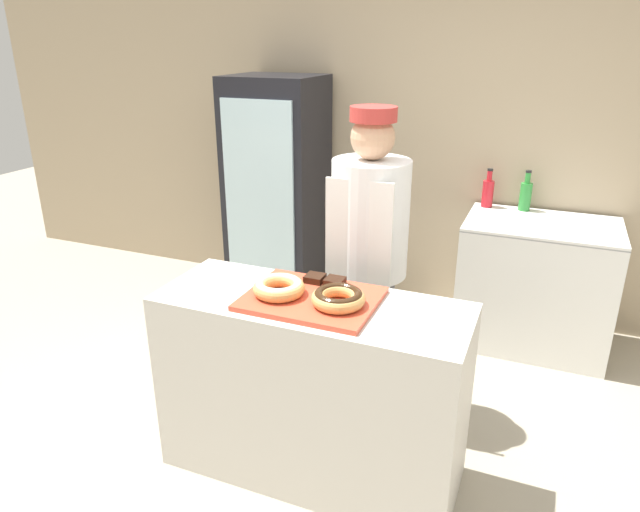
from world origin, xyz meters
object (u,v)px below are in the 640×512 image
(brownie_back_right, at_px, (335,281))
(donut_chocolate_glaze, at_px, (338,297))
(donut_light_glaze, at_px, (279,287))
(baker_person, at_px, (368,262))
(bottle_red, at_px, (488,192))
(beverage_fridge, at_px, (277,193))
(serving_tray, at_px, (311,299))
(chest_freezer, at_px, (535,284))
(brownie_back_left, at_px, (315,278))
(bottle_green, at_px, (526,195))

(brownie_back_right, bearing_deg, donut_chocolate_glaze, -64.94)
(donut_light_glaze, bearing_deg, donut_chocolate_glaze, 0.00)
(baker_person, bearing_deg, bottle_red, 72.26)
(beverage_fridge, bearing_deg, serving_tray, -59.15)
(beverage_fridge, distance_m, bottle_red, 1.57)
(donut_light_glaze, height_order, bottle_red, bottle_red)
(chest_freezer, bearing_deg, bottle_red, 148.09)
(beverage_fridge, bearing_deg, chest_freezer, 0.20)
(donut_light_glaze, bearing_deg, serving_tray, 14.50)
(donut_chocolate_glaze, height_order, beverage_fridge, beverage_fridge)
(bottle_red, bearing_deg, brownie_back_left, -106.98)
(baker_person, relative_size, chest_freezer, 1.74)
(serving_tray, bearing_deg, bottle_green, 69.11)
(serving_tray, height_order, donut_chocolate_glaze, donut_chocolate_glaze)
(beverage_fridge, xyz_separation_m, bottle_red, (1.54, 0.25, 0.10))
(brownie_back_left, bearing_deg, bottle_red, 73.02)
(bottle_red, bearing_deg, baker_person, -107.74)
(baker_person, bearing_deg, bottle_green, 63.40)
(donut_chocolate_glaze, height_order, brownie_back_left, donut_chocolate_glaze)
(serving_tray, xyz_separation_m, bottle_red, (0.51, 1.99, 0.05))
(brownie_back_left, relative_size, beverage_fridge, 0.05)
(brownie_back_right, height_order, bottle_red, bottle_red)
(donut_light_glaze, xyz_separation_m, brownie_back_right, (0.19, 0.19, -0.02))
(serving_tray, bearing_deg, bottle_red, 75.65)
(serving_tray, bearing_deg, donut_chocolate_glaze, -14.50)
(beverage_fridge, distance_m, chest_freezer, 1.99)
(beverage_fridge, height_order, bottle_green, beverage_fridge)
(serving_tray, xyz_separation_m, brownie_back_left, (-0.05, 0.16, 0.03))
(serving_tray, relative_size, brownie_back_right, 6.75)
(serving_tray, bearing_deg, brownie_back_right, 72.39)
(baker_person, distance_m, chest_freezer, 1.48)
(donut_chocolate_glaze, xyz_separation_m, chest_freezer, (0.76, 1.78, -0.54))
(baker_person, bearing_deg, brownie_back_left, -104.64)
(donut_chocolate_glaze, distance_m, chest_freezer, 2.01)
(bottle_red, bearing_deg, bottle_green, 1.92)
(beverage_fridge, bearing_deg, donut_light_glaze, -63.20)
(brownie_back_left, distance_m, baker_person, 0.47)
(brownie_back_right, bearing_deg, donut_light_glaze, -134.52)
(donut_chocolate_glaze, height_order, bottle_green, bottle_green)
(brownie_back_left, height_order, bottle_red, bottle_red)
(donut_chocolate_glaze, height_order, baker_person, baker_person)
(serving_tray, distance_m, donut_chocolate_glaze, 0.15)
(donut_light_glaze, xyz_separation_m, brownie_back_left, (0.09, 0.19, -0.02))
(baker_person, xyz_separation_m, beverage_fridge, (-1.10, 1.12, -0.01))
(donut_chocolate_glaze, xyz_separation_m, beverage_fridge, (-1.18, 1.77, -0.10))
(serving_tray, height_order, bottle_green, bottle_green)
(donut_light_glaze, xyz_separation_m, baker_person, (0.21, 0.65, -0.09))
(beverage_fridge, distance_m, bottle_green, 1.82)
(brownie_back_left, distance_m, brownie_back_right, 0.10)
(serving_tray, bearing_deg, brownie_back_left, 107.61)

